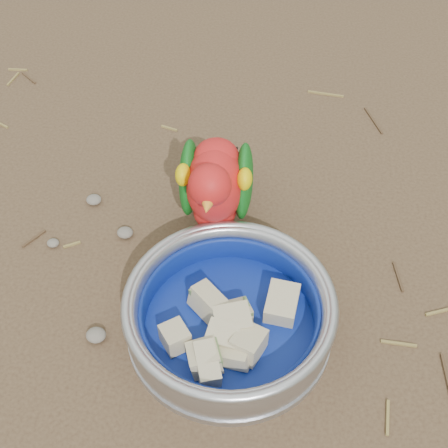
# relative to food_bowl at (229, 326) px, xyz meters

# --- Properties ---
(ground) EXTENTS (60.00, 60.00, 0.00)m
(ground) POSITION_rel_food_bowl_xyz_m (-0.07, 0.04, -0.01)
(ground) COLOR brown
(food_bowl) EXTENTS (0.23, 0.23, 0.02)m
(food_bowl) POSITION_rel_food_bowl_xyz_m (0.00, 0.00, 0.00)
(food_bowl) COLOR #B2B2BA
(food_bowl) RESTS_ON ground
(bowl_wall) EXTENTS (0.23, 0.23, 0.04)m
(bowl_wall) POSITION_rel_food_bowl_xyz_m (0.00, 0.00, 0.03)
(bowl_wall) COLOR #B2B2BA
(bowl_wall) RESTS_ON food_bowl
(fruit_wedges) EXTENTS (0.14, 0.14, 0.03)m
(fruit_wedges) POSITION_rel_food_bowl_xyz_m (0.00, 0.00, 0.02)
(fruit_wedges) COLOR #C0B18A
(fruit_wedges) RESTS_ON food_bowl
(lory_parrot) EXTENTS (0.09, 0.19, 0.15)m
(lory_parrot) POSITION_rel_food_bowl_xyz_m (-0.03, 0.14, 0.07)
(lory_parrot) COLOR red
(lory_parrot) RESTS_ON ground
(ground_debris) EXTENTS (0.90, 0.80, 0.01)m
(ground_debris) POSITION_rel_food_bowl_xyz_m (-0.04, 0.06, -0.01)
(ground_debris) COLOR olive
(ground_debris) RESTS_ON ground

